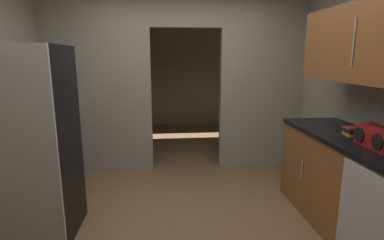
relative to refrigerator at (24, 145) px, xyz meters
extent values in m
plane|color=brown|center=(1.48, -0.09, -0.89)|extent=(20.00, 20.00, 0.00)
cube|color=#9E998C|center=(0.34, 1.62, 0.48)|extent=(1.50, 0.12, 2.73)
cube|color=#9E998C|center=(2.73, 1.62, 0.48)|extent=(1.25, 0.12, 2.73)
cube|color=#9E998C|center=(1.60, 1.62, 1.51)|extent=(1.01, 0.12, 0.66)
cube|color=gray|center=(1.48, 4.59, 0.48)|extent=(3.77, 0.10, 2.73)
cube|color=gray|center=(-0.36, 3.10, 0.48)|extent=(0.10, 2.97, 2.73)
cube|color=gray|center=(3.31, 3.10, 0.48)|extent=(0.10, 2.97, 2.73)
cube|color=black|center=(0.00, 0.02, 0.00)|extent=(0.82, 0.68, 1.77)
cube|color=#B7BABC|center=(0.00, -0.34, 0.00)|extent=(0.82, 0.03, 1.77)
cube|color=brown|center=(3.03, -0.31, -0.44)|extent=(0.62, 1.98, 0.90)
cube|color=black|center=(3.03, -0.31, 0.03)|extent=(0.66, 1.98, 0.04)
cylinder|color=#B7BABC|center=(2.71, -0.75, -0.39)|extent=(0.01, 0.01, 0.22)
cylinder|color=#B7BABC|center=(2.71, 0.12, -0.39)|extent=(0.01, 0.01, 0.22)
cube|color=#B7BABC|center=(2.71, -0.86, -0.45)|extent=(0.02, 0.56, 0.88)
cube|color=brown|center=(3.03, -0.31, 0.90)|extent=(0.34, 1.78, 0.69)
cylinder|color=#B7BABC|center=(2.85, -0.31, 0.90)|extent=(0.01, 0.01, 0.41)
cube|color=maroon|center=(3.00, -0.55, 0.14)|extent=(0.19, 0.36, 0.17)
cylinder|color=#262626|center=(3.00, -0.55, 0.25)|extent=(0.02, 0.25, 0.02)
cylinder|color=black|center=(2.90, -0.66, 0.14)|extent=(0.01, 0.12, 0.12)
cylinder|color=black|center=(2.90, -0.44, 0.14)|extent=(0.01, 0.12, 0.12)
cube|color=gold|center=(3.03, -0.16, 0.07)|extent=(0.13, 0.16, 0.02)
cube|color=#388C47|center=(3.02, -0.15, 0.09)|extent=(0.10, 0.12, 0.03)
cube|color=black|center=(3.01, -0.16, 0.11)|extent=(0.12, 0.17, 0.01)
cube|color=red|center=(3.02, -0.16, 0.13)|extent=(0.11, 0.12, 0.01)
camera|label=1|loc=(1.27, -2.73, 0.78)|focal=27.92mm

